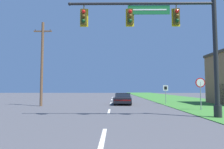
# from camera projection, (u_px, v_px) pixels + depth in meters

# --- Properties ---
(grass_verge_right) EXTENTS (10.00, 110.00, 0.04)m
(grass_verge_right) POSITION_uv_depth(u_px,v_px,m) (180.00, 100.00, 30.77)
(grass_verge_right) COLOR #38752D
(grass_verge_right) RESTS_ON ground
(road_center_line) EXTENTS (0.16, 34.80, 0.01)m
(road_center_line) POSITION_uv_depth(u_px,v_px,m) (111.00, 103.00, 22.91)
(road_center_line) COLOR silver
(road_center_line) RESTS_ON ground
(signal_mast) EXTENTS (9.04, 0.47, 7.67)m
(signal_mast) POSITION_uv_depth(u_px,v_px,m) (174.00, 36.00, 11.89)
(signal_mast) COLOR #232326
(signal_mast) RESTS_ON grass_verge_right
(car_ahead) EXTENTS (2.16, 4.60, 1.19)m
(car_ahead) POSITION_uv_depth(u_px,v_px,m) (123.00, 99.00, 21.79)
(car_ahead) COLOR black
(car_ahead) RESTS_ON ground
(stop_sign) EXTENTS (0.76, 0.07, 2.50)m
(stop_sign) POSITION_uv_depth(u_px,v_px,m) (200.00, 86.00, 15.67)
(stop_sign) COLOR gray
(stop_sign) RESTS_ON grass_verge_right
(route_sign_post) EXTENTS (0.55, 0.06, 2.03)m
(route_sign_post) POSITION_uv_depth(u_px,v_px,m) (166.00, 90.00, 22.05)
(route_sign_post) COLOR gray
(route_sign_post) RESTS_ON grass_verge_right
(utility_pole_near) EXTENTS (1.80, 0.26, 8.34)m
(utility_pole_near) POSITION_uv_depth(u_px,v_px,m) (42.00, 62.00, 19.76)
(utility_pole_near) COLOR brown
(utility_pole_near) RESTS_ON ground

